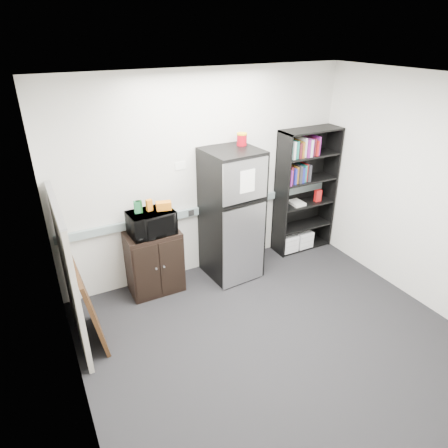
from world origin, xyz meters
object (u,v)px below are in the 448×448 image
object	(u,v)px
bookshelf	(304,189)
microwave	(151,223)
refrigerator	(232,215)
cabinet	(155,262)
cubicle_partition	(69,273)

from	to	relation	value
bookshelf	microwave	size ratio (longest dim) A/B	3.45
refrigerator	bookshelf	bearing A→B (deg)	1.94
cabinet	refrigerator	distance (m)	1.17
cubicle_partition	cabinet	size ratio (longest dim) A/B	1.94
cubicle_partition	cabinet	world-z (taller)	cubicle_partition
bookshelf	cabinet	bearing A→B (deg)	-178.41
cabinet	microwave	distance (m)	0.57
bookshelf	cabinet	distance (m)	2.43
refrigerator	microwave	bearing A→B (deg)	172.09
cabinet	microwave	xyz separation A→B (m)	(0.00, -0.02, 0.57)
bookshelf	cabinet	world-z (taller)	bookshelf
microwave	refrigerator	world-z (taller)	refrigerator
cubicle_partition	microwave	world-z (taller)	cubicle_partition
microwave	refrigerator	size ratio (longest dim) A/B	0.30
cabinet	refrigerator	size ratio (longest dim) A/B	0.47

